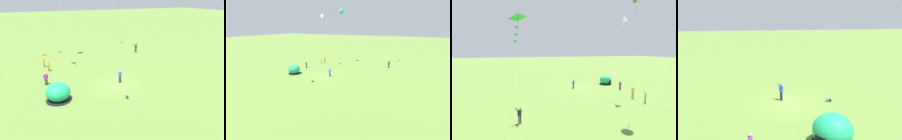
% 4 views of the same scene
% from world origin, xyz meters
% --- Properties ---
extents(ground_plane, '(300.00, 300.00, 0.00)m').
position_xyz_m(ground_plane, '(0.00, 0.00, 0.00)').
color(ground_plane, olive).
extents(popup_tent, '(2.81, 2.81, 2.10)m').
position_xyz_m(popup_tent, '(-7.70, -1.22, 1.00)').
color(popup_tent, '#1EAD6B').
rests_on(popup_tent, ground).
extents(toddler_crawling, '(0.31, 0.55, 0.32)m').
position_xyz_m(toddler_crawling, '(-0.49, -4.00, 0.18)').
color(toddler_crawling, black).
rests_on(toddler_crawling, ground).
extents(person_with_toddler, '(0.64, 0.72, 1.89)m').
position_xyz_m(person_with_toddler, '(-6.85, 9.41, 1.00)').
color(person_with_toddler, '#8C7251').
rests_on(person_with_toddler, ground).
extents(person_near_tent, '(0.72, 0.63, 1.89)m').
position_xyz_m(person_near_tent, '(0.94, 0.52, 1.00)').
color(person_near_tent, '#1E2347').
rests_on(person_near_tent, ground).
extents(person_far_back, '(0.59, 0.25, 1.72)m').
position_xyz_m(person_far_back, '(-8.15, 3.99, 0.96)').
color(person_far_back, black).
rests_on(person_far_back, ground).
extents(person_center_field, '(0.64, 0.72, 1.89)m').
position_xyz_m(person_center_field, '(-7.15, 11.86, 1.00)').
color(person_center_field, '#8C7251').
rests_on(person_center_field, ground).
extents(person_flying_kite, '(0.71, 0.61, 1.89)m').
position_xyz_m(person_flying_kite, '(11.65, 13.94, 1.00)').
color(person_flying_kite, '#1E2347').
rests_on(person_flying_kite, ground).
extents(kite_white, '(2.24, 5.17, 13.72)m').
position_xyz_m(kite_white, '(-5.29, 7.93, 13.06)').
color(kite_white, silver).
rests_on(kite_white, ground).
extents(kite_orange, '(4.60, 4.29, 11.93)m').
position_xyz_m(kite_orange, '(-8.51, 16.05, 11.11)').
color(kite_orange, silver).
rests_on(kite_orange, ground).
extents(kite_green, '(2.01, 7.47, 10.36)m').
position_xyz_m(kite_green, '(11.23, 20.99, 9.60)').
color(kite_green, silver).
rests_on(kite_green, ground).
extents(kite_pink, '(2.44, 2.02, 16.52)m').
position_xyz_m(kite_pink, '(-6.43, 16.20, 15.91)').
color(kite_pink, silver).
rests_on(kite_pink, ground).
extents(kite_cyan, '(3.01, 2.63, 15.53)m').
position_xyz_m(kite_cyan, '(-2.51, 14.00, 14.82)').
color(kite_cyan, silver).
rests_on(kite_cyan, ground).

